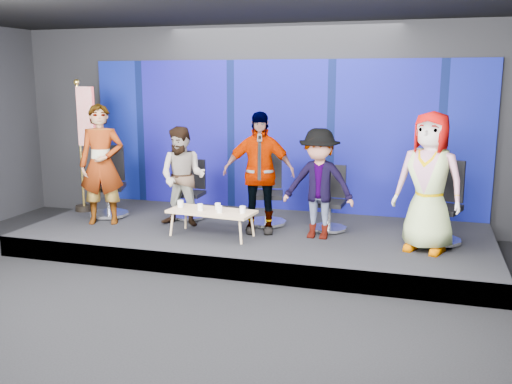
{
  "coord_description": "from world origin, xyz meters",
  "views": [
    {
      "loc": [
        2.47,
        -5.66,
        2.59
      ],
      "look_at": [
        0.03,
        2.4,
        0.9
      ],
      "focal_mm": 40.0,
      "sensor_mm": 36.0,
      "label": 1
    }
  ],
  "objects_px": {
    "panelist_d": "(319,184)",
    "mug_b": "(200,207)",
    "chair_a": "(109,193)",
    "flag_stand": "(85,143)",
    "chair_e": "(441,216)",
    "mug_d": "(219,209)",
    "mug_a": "(180,204)",
    "mug_c": "(218,206)",
    "panelist_a": "(102,165)",
    "mug_e": "(243,210)",
    "panelist_c": "(259,173)",
    "chair_b": "(191,199)",
    "coffee_table": "(212,212)",
    "panelist_e": "(429,182)",
    "panelist_b": "(183,177)",
    "chair_d": "(330,209)",
    "chair_c": "(267,201)"
  },
  "relations": [
    {
      "from": "panelist_d",
      "to": "mug_b",
      "type": "xyz_separation_m",
      "value": [
        -1.67,
        -0.42,
        -0.36
      ]
    },
    {
      "from": "chair_a",
      "to": "flag_stand",
      "type": "distance_m",
      "value": 0.98
    },
    {
      "from": "chair_e",
      "to": "mug_d",
      "type": "xyz_separation_m",
      "value": [
        -3.05,
        -0.76,
        0.06
      ]
    },
    {
      "from": "panelist_d",
      "to": "mug_d",
      "type": "xyz_separation_m",
      "value": [
        -1.35,
        -0.48,
        -0.36
      ]
    },
    {
      "from": "mug_d",
      "to": "chair_a",
      "type": "bearing_deg",
      "value": 160.55
    },
    {
      "from": "mug_a",
      "to": "mug_c",
      "type": "height_order",
      "value": "mug_a"
    },
    {
      "from": "mug_d",
      "to": "panelist_a",
      "type": "bearing_deg",
      "value": 170.98
    },
    {
      "from": "panelist_a",
      "to": "mug_e",
      "type": "bearing_deg",
      "value": -26.02
    },
    {
      "from": "chair_a",
      "to": "panelist_c",
      "type": "relative_size",
      "value": 0.65
    },
    {
      "from": "chair_b",
      "to": "mug_b",
      "type": "distance_m",
      "value": 1.16
    },
    {
      "from": "chair_a",
      "to": "coffee_table",
      "type": "distance_m",
      "value": 2.24
    },
    {
      "from": "mug_d",
      "to": "panelist_e",
      "type": "bearing_deg",
      "value": 5.59
    },
    {
      "from": "mug_a",
      "to": "chair_e",
      "type": "bearing_deg",
      "value": 8.95
    },
    {
      "from": "panelist_e",
      "to": "panelist_c",
      "type": "bearing_deg",
      "value": -168.09
    },
    {
      "from": "panelist_b",
      "to": "flag_stand",
      "type": "distance_m",
      "value": 2.07
    },
    {
      "from": "panelist_c",
      "to": "chair_d",
      "type": "distance_m",
      "value": 1.24
    },
    {
      "from": "chair_b",
      "to": "panelist_e",
      "type": "distance_m",
      "value": 3.89
    },
    {
      "from": "coffee_table",
      "to": "flag_stand",
      "type": "bearing_deg",
      "value": 162.08
    },
    {
      "from": "panelist_c",
      "to": "mug_e",
      "type": "distance_m",
      "value": 0.66
    },
    {
      "from": "chair_b",
      "to": "chair_c",
      "type": "distance_m",
      "value": 1.32
    },
    {
      "from": "panelist_c",
      "to": "mug_e",
      "type": "height_order",
      "value": "panelist_c"
    },
    {
      "from": "mug_d",
      "to": "panelist_d",
      "type": "bearing_deg",
      "value": 19.68
    },
    {
      "from": "chair_c",
      "to": "flag_stand",
      "type": "xyz_separation_m",
      "value": [
        -3.21,
        -0.09,
        0.83
      ]
    },
    {
      "from": "mug_e",
      "to": "panelist_e",
      "type": "bearing_deg",
      "value": 4.54
    },
    {
      "from": "panelist_d",
      "to": "chair_e",
      "type": "distance_m",
      "value": 1.77
    },
    {
      "from": "chair_b",
      "to": "chair_d",
      "type": "xyz_separation_m",
      "value": [
        2.34,
        -0.09,
        0.01
      ]
    },
    {
      "from": "panelist_c",
      "to": "mug_c",
      "type": "height_order",
      "value": "panelist_c"
    },
    {
      "from": "panelist_a",
      "to": "panelist_d",
      "type": "relative_size",
      "value": 1.19
    },
    {
      "from": "panelist_c",
      "to": "chair_b",
      "type": "bearing_deg",
      "value": 145.19
    },
    {
      "from": "coffee_table",
      "to": "mug_a",
      "type": "height_order",
      "value": "mug_a"
    },
    {
      "from": "chair_d",
      "to": "mug_c",
      "type": "relative_size",
      "value": 10.12
    },
    {
      "from": "panelist_e",
      "to": "flag_stand",
      "type": "bearing_deg",
      "value": -168.9
    },
    {
      "from": "chair_a",
      "to": "panelist_a",
      "type": "bearing_deg",
      "value": -88.27
    },
    {
      "from": "panelist_d",
      "to": "chair_e",
      "type": "height_order",
      "value": "panelist_d"
    },
    {
      "from": "coffee_table",
      "to": "mug_a",
      "type": "xyz_separation_m",
      "value": [
        -0.52,
        0.06,
        0.08
      ]
    },
    {
      "from": "panelist_b",
      "to": "panelist_e",
      "type": "xyz_separation_m",
      "value": [
        3.68,
        -0.29,
        0.16
      ]
    },
    {
      "from": "chair_a",
      "to": "panelist_c",
      "type": "distance_m",
      "value": 2.78
    },
    {
      "from": "panelist_a",
      "to": "chair_b",
      "type": "bearing_deg",
      "value": 11.28
    },
    {
      "from": "chair_e",
      "to": "mug_c",
      "type": "height_order",
      "value": "chair_e"
    },
    {
      "from": "chair_b",
      "to": "chair_d",
      "type": "bearing_deg",
      "value": -3.61
    },
    {
      "from": "mug_a",
      "to": "chair_c",
      "type": "bearing_deg",
      "value": 38.54
    },
    {
      "from": "mug_d",
      "to": "flag_stand",
      "type": "distance_m",
      "value": 3.06
    },
    {
      "from": "chair_e",
      "to": "mug_d",
      "type": "height_order",
      "value": "chair_e"
    },
    {
      "from": "panelist_d",
      "to": "mug_a",
      "type": "relative_size",
      "value": 15.12
    },
    {
      "from": "mug_d",
      "to": "flag_stand",
      "type": "height_order",
      "value": "flag_stand"
    },
    {
      "from": "panelist_e",
      "to": "mug_b",
      "type": "relative_size",
      "value": 19.9
    },
    {
      "from": "panelist_e",
      "to": "mug_c",
      "type": "height_order",
      "value": "panelist_e"
    },
    {
      "from": "chair_b",
      "to": "mug_b",
      "type": "bearing_deg",
      "value": -61.37
    },
    {
      "from": "chair_b",
      "to": "panelist_c",
      "type": "relative_size",
      "value": 0.53
    },
    {
      "from": "mug_b",
      "to": "mug_d",
      "type": "relative_size",
      "value": 0.95
    }
  ]
}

